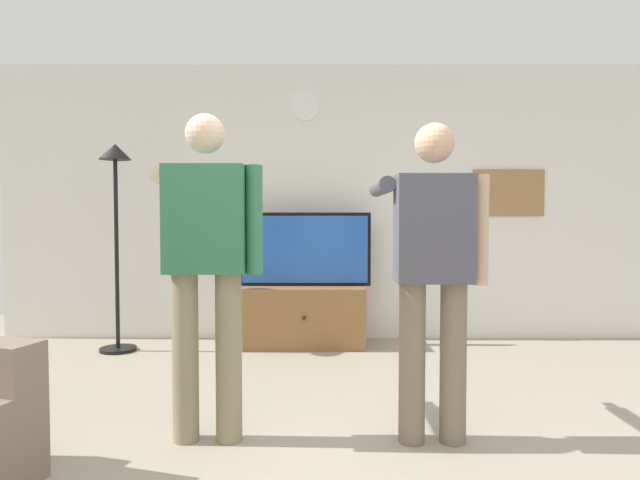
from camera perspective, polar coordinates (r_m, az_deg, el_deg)
name	(u,v)px	position (r m, az deg, el deg)	size (l,w,h in m)	color
ground_plane	(332,477)	(2.75, 1.28, -23.59)	(8.40, 8.40, 0.00)	#9E937F
back_wall	(326,203)	(5.42, 0.65, 3.94)	(6.40, 0.10, 2.70)	silver
tv_stand	(306,316)	(5.15, -1.50, -7.94)	(1.11, 0.53, 0.56)	olive
television	(306,249)	(5.12, -1.49, -0.97)	(1.24, 0.07, 0.69)	black
wall_clock	(306,107)	(5.47, -1.43, 13.79)	(0.27, 0.27, 0.03)	white
framed_picture	(509,193)	(5.68, 19.24, 4.69)	(0.70, 0.04, 0.46)	#997047
floor_lamp	(117,203)	(5.18, -20.53, 3.63)	(0.32, 0.32, 1.86)	black
person_standing_nearer_lamp	(208,256)	(2.96, -11.71, -1.62)	(0.60, 0.78, 1.75)	gray
person_standing_nearer_couch	(434,263)	(2.95, 11.84, -2.40)	(0.58, 0.78, 1.70)	#7A6B56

